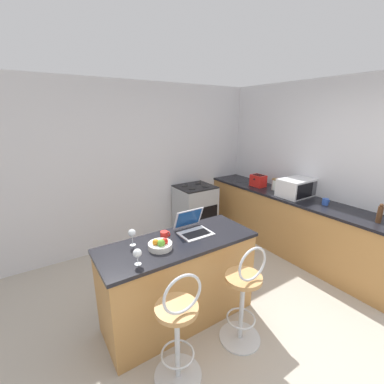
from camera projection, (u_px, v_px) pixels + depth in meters
The scene contains 18 objects.
ground_plane at pixel (258, 344), 2.45m from camera, with size 20.00×20.00×0.00m, color #ADA393.
wall_back at pixel (143, 166), 4.18m from camera, with size 12.00×0.06×2.60m.
wall_right at pixel (383, 183), 3.16m from camera, with size 0.06×12.00×2.60m.
breakfast_bar at pixel (179, 280), 2.66m from camera, with size 1.58×0.62×0.91m.
counter_right at pixel (288, 223), 4.08m from camera, with size 0.60×3.13×0.91m.
bar_stool_near at pixel (178, 330), 2.00m from camera, with size 0.40×0.40×1.04m.
bar_stool_far at pixel (244, 297), 2.37m from camera, with size 0.40×0.40×1.04m.
laptop at pixel (193, 227), 2.70m from camera, with size 0.33×0.31×0.24m.
microwave at pixel (296, 188), 3.87m from camera, with size 0.51×0.37×0.27m.
toaster at pixel (258, 181), 4.42m from camera, with size 0.20×0.24×0.20m.
stove_range at pixel (195, 211), 4.58m from camera, with size 0.63×0.58×0.92m.
pepper_mill at pixel (380, 214), 2.92m from camera, with size 0.06×0.06×0.23m.
wine_glass_short at pixel (132, 234), 2.40m from camera, with size 0.07×0.07×0.17m.
storage_jar at pixel (275, 184), 4.22m from camera, with size 0.12×0.12×0.19m.
wine_glass_tall at pixel (137, 254), 2.10m from camera, with size 0.07×0.07×0.14m.
mug_red at pixel (165, 235), 2.54m from camera, with size 0.10×0.08×0.09m.
fruit_bowl at pixel (160, 245), 2.37m from camera, with size 0.22×0.22×0.11m.
mug_blue at pixel (326, 202), 3.53m from camera, with size 0.10×0.08×0.09m.
Camera 1 is at (-1.58, -1.27, 2.11)m, focal length 24.00 mm.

